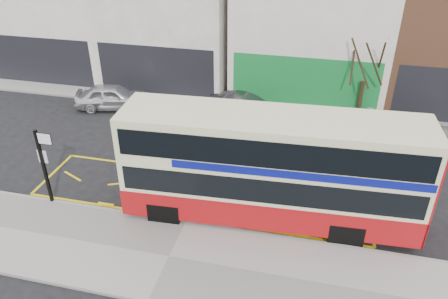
% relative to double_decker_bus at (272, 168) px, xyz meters
% --- Properties ---
extents(ground, '(120.00, 120.00, 0.00)m').
position_rel_double_decker_bus_xyz_m(ground, '(-3.03, -0.81, -2.31)').
color(ground, black).
rests_on(ground, ground).
extents(pavement, '(40.00, 4.00, 0.15)m').
position_rel_double_decker_bus_xyz_m(pavement, '(-3.03, -3.11, -2.23)').
color(pavement, '#999691').
rests_on(pavement, ground).
extents(kerb, '(40.00, 0.15, 0.15)m').
position_rel_double_decker_bus_xyz_m(kerb, '(-3.03, -1.19, -2.23)').
color(kerb, gray).
rests_on(kerb, ground).
extents(far_pavement, '(50.00, 3.00, 0.15)m').
position_rel_double_decker_bus_xyz_m(far_pavement, '(-3.03, 10.19, -2.23)').
color(far_pavement, '#999691').
rests_on(far_pavement, ground).
extents(road_markings, '(14.00, 3.40, 0.01)m').
position_rel_double_decker_bus_xyz_m(road_markings, '(-3.03, 0.79, -2.30)').
color(road_markings, yellow).
rests_on(road_markings, ground).
extents(terrace_green_shop, '(9.00, 8.01, 11.30)m').
position_rel_double_decker_bus_xyz_m(terrace_green_shop, '(0.47, 14.18, 2.76)').
color(terrace_green_shop, white).
rests_on(terrace_green_shop, ground).
extents(double_decker_bus, '(11.11, 3.12, 4.39)m').
position_rel_double_decker_bus_xyz_m(double_decker_bus, '(0.00, 0.00, 0.00)').
color(double_decker_bus, beige).
rests_on(double_decker_bus, ground).
extents(bus_stop_post, '(0.81, 0.14, 3.27)m').
position_rel_double_decker_bus_xyz_m(bus_stop_post, '(-8.71, -1.20, -0.21)').
color(bus_stop_post, black).
rests_on(bus_stop_post, pavement).
extents(car_silver, '(4.58, 2.74, 1.46)m').
position_rel_double_decker_bus_xyz_m(car_silver, '(-10.41, 7.92, -1.58)').
color(car_silver, silver).
rests_on(car_silver, ground).
extents(car_grey, '(4.73, 2.09, 1.51)m').
position_rel_double_decker_bus_xyz_m(car_grey, '(-2.52, 7.91, -1.55)').
color(car_grey, '#3E4046').
rests_on(car_grey, ground).
extents(car_white, '(5.06, 2.31, 1.44)m').
position_rel_double_decker_bus_xyz_m(car_white, '(6.30, 7.43, -1.59)').
color(car_white, silver).
rests_on(car_white, ground).
extents(street_tree_right, '(2.72, 2.72, 5.87)m').
position_rel_double_decker_bus_xyz_m(street_tree_right, '(3.62, 9.98, 1.69)').
color(street_tree_right, '#332516').
rests_on(street_tree_right, ground).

